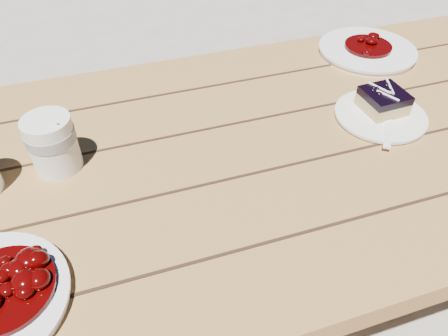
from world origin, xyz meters
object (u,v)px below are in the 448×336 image
object	(u,v)px
blueberry_cake	(383,100)
second_plate	(367,51)
coffee_cup	(53,144)
picnic_table	(238,202)
dessert_plate	(380,116)

from	to	relation	value
blueberry_cake	second_plate	size ratio (longest dim) A/B	0.36
blueberry_cake	coffee_cup	bearing A→B (deg)	173.73
picnic_table	second_plate	size ratio (longest dim) A/B	7.97
dessert_plate	blueberry_cake	size ratio (longest dim) A/B	2.14
coffee_cup	picnic_table	bearing A→B (deg)	-9.55
blueberry_cake	second_plate	bearing A→B (deg)	61.60
dessert_plate	second_plate	size ratio (longest dim) A/B	0.77
dessert_plate	blueberry_cake	xyz separation A→B (m)	(0.01, 0.01, 0.03)
blueberry_cake	coffee_cup	xyz separation A→B (m)	(-0.69, 0.04, 0.02)
dessert_plate	coffee_cup	world-z (taller)	coffee_cup
picnic_table	blueberry_cake	xyz separation A→B (m)	(0.34, 0.01, 0.20)
picnic_table	blueberry_cake	size ratio (longest dim) A/B	22.27
coffee_cup	second_plate	world-z (taller)	coffee_cup
dessert_plate	second_plate	xyz separation A→B (m)	(0.13, 0.27, 0.00)
dessert_plate	blueberry_cake	bearing A→B (deg)	56.31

